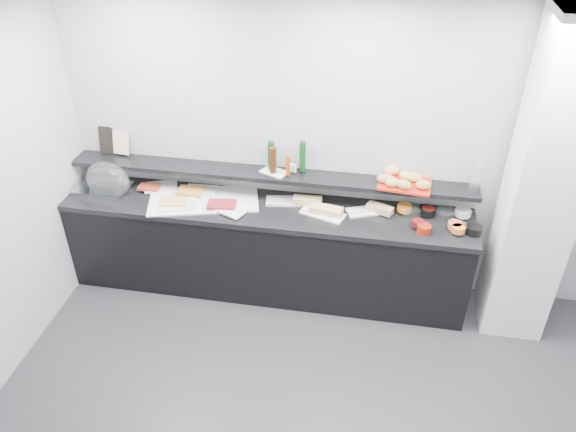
% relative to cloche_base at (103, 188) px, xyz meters
% --- Properties ---
extents(back_wall, '(5.00, 0.02, 2.70)m').
position_rel_cloche_base_xyz_m(back_wall, '(2.22, 0.28, 0.43)').
color(back_wall, '#A7A9AE').
rests_on(back_wall, ground).
extents(ceiling, '(5.00, 5.00, 0.00)m').
position_rel_cloche_base_xyz_m(ceiling, '(2.22, -1.72, 1.78)').
color(ceiling, white).
rests_on(ceiling, back_wall).
extents(column, '(0.50, 0.50, 2.70)m').
position_rel_cloche_base_xyz_m(column, '(3.72, -0.07, 0.43)').
color(column, silver).
rests_on(column, ground).
extents(buffet_cabinet, '(3.60, 0.60, 0.85)m').
position_rel_cloche_base_xyz_m(buffet_cabinet, '(1.52, -0.02, -0.50)').
color(buffet_cabinet, black).
rests_on(buffet_cabinet, ground).
extents(counter_top, '(3.62, 0.62, 0.05)m').
position_rel_cloche_base_xyz_m(counter_top, '(1.52, -0.02, -0.05)').
color(counter_top, black).
rests_on(counter_top, buffet_cabinet).
extents(wall_shelf, '(3.60, 0.25, 0.04)m').
position_rel_cloche_base_xyz_m(wall_shelf, '(1.52, 0.15, 0.21)').
color(wall_shelf, black).
rests_on(wall_shelf, back_wall).
extents(cloche_base, '(0.50, 0.35, 0.04)m').
position_rel_cloche_base_xyz_m(cloche_base, '(0.00, 0.00, 0.00)').
color(cloche_base, '#B4B5BB').
rests_on(cloche_base, counter_top).
extents(cloche_dome, '(0.47, 0.35, 0.34)m').
position_rel_cloche_base_xyz_m(cloche_dome, '(0.07, -0.02, 0.11)').
color(cloche_dome, white).
rests_on(cloche_dome, cloche_base).
extents(linen_runner, '(1.04, 0.69, 0.01)m').
position_rel_cloche_base_xyz_m(linen_runner, '(0.96, -0.02, -0.01)').
color(linen_runner, white).
rests_on(linen_runner, counter_top).
extents(platter_meat_a, '(0.34, 0.28, 0.01)m').
position_rel_cloche_base_xyz_m(platter_meat_a, '(0.51, 0.12, 0.00)').
color(platter_meat_a, silver).
rests_on(platter_meat_a, linen_runner).
extents(food_meat_a, '(0.20, 0.13, 0.02)m').
position_rel_cloche_base_xyz_m(food_meat_a, '(0.42, 0.06, 0.02)').
color(food_meat_a, maroon).
rests_on(food_meat_a, platter_meat_a).
extents(platter_salmon, '(0.30, 0.21, 0.01)m').
position_rel_cloche_base_xyz_m(platter_salmon, '(0.90, 0.12, 0.00)').
color(platter_salmon, white).
rests_on(platter_salmon, linen_runner).
extents(food_salmon, '(0.24, 0.15, 0.02)m').
position_rel_cloche_base_xyz_m(food_salmon, '(0.82, 0.07, 0.02)').
color(food_salmon, orange).
rests_on(food_salmon, platter_salmon).
extents(platter_cheese, '(0.37, 0.30, 0.01)m').
position_rel_cloche_base_xyz_m(platter_cheese, '(0.76, -0.15, 0.00)').
color(platter_cheese, silver).
rests_on(platter_cheese, linen_runner).
extents(food_cheese, '(0.24, 0.18, 0.02)m').
position_rel_cloche_base_xyz_m(food_cheese, '(0.72, -0.14, 0.02)').
color(food_cheese, '#DEAE56').
rests_on(food_cheese, platter_cheese).
extents(platter_meat_b, '(0.39, 0.33, 0.01)m').
position_rel_cloche_base_xyz_m(platter_meat_b, '(1.23, -0.12, 0.00)').
color(platter_meat_b, white).
rests_on(platter_meat_b, linen_runner).
extents(food_meat_b, '(0.26, 0.18, 0.02)m').
position_rel_cloche_base_xyz_m(food_meat_b, '(1.15, -0.10, 0.02)').
color(food_meat_b, maroon).
rests_on(food_meat_b, platter_meat_b).
extents(sandwich_plate_left, '(0.41, 0.22, 0.01)m').
position_rel_cloche_base_xyz_m(sandwich_plate_left, '(1.70, 0.10, -0.01)').
color(sandwich_plate_left, silver).
rests_on(sandwich_plate_left, counter_top).
extents(sandwich_food_left, '(0.25, 0.10, 0.06)m').
position_rel_cloche_base_xyz_m(sandwich_food_left, '(1.88, 0.08, 0.02)').
color(sandwich_food_left, tan).
rests_on(sandwich_food_left, sandwich_plate_left).
extents(tongs_left, '(0.16, 0.04, 0.01)m').
position_rel_cloche_base_xyz_m(tongs_left, '(1.62, 0.01, -0.00)').
color(tongs_left, '#BABDC2').
rests_on(tongs_left, sandwich_plate_left).
extents(sandwich_plate_mid, '(0.41, 0.27, 0.01)m').
position_rel_cloche_base_xyz_m(sandwich_plate_mid, '(2.03, -0.05, -0.01)').
color(sandwich_plate_mid, white).
rests_on(sandwich_plate_mid, counter_top).
extents(sandwich_food_mid, '(0.29, 0.15, 0.06)m').
position_rel_cloche_base_xyz_m(sandwich_food_mid, '(2.06, -0.04, 0.02)').
color(sandwich_food_mid, '#E4AA77').
rests_on(sandwich_food_mid, sandwich_plate_mid).
extents(tongs_mid, '(0.15, 0.07, 0.01)m').
position_rel_cloche_base_xyz_m(tongs_mid, '(2.16, -0.09, -0.00)').
color(tongs_mid, silver).
rests_on(tongs_mid, sandwich_plate_mid).
extents(sandwich_plate_right, '(0.38, 0.27, 0.01)m').
position_rel_cloche_base_xyz_m(sandwich_plate_right, '(2.41, 0.06, -0.01)').
color(sandwich_plate_right, silver).
rests_on(sandwich_plate_right, counter_top).
extents(sandwich_food_right, '(0.24, 0.17, 0.06)m').
position_rel_cloche_base_xyz_m(sandwich_food_right, '(2.51, 0.06, 0.02)').
color(sandwich_food_right, tan).
rests_on(sandwich_food_right, sandwich_plate_right).
extents(tongs_right, '(0.15, 0.07, 0.01)m').
position_rel_cloche_base_xyz_m(tongs_right, '(2.37, 0.02, -0.00)').
color(tongs_right, '#ABADB2').
rests_on(tongs_right, sandwich_plate_right).
extents(bowl_glass_fruit, '(0.17, 0.17, 0.07)m').
position_rel_cloche_base_xyz_m(bowl_glass_fruit, '(2.78, 0.09, 0.02)').
color(bowl_glass_fruit, white).
rests_on(bowl_glass_fruit, counter_top).
extents(fill_glass_fruit, '(0.15, 0.15, 0.05)m').
position_rel_cloche_base_xyz_m(fill_glass_fruit, '(2.72, 0.11, 0.03)').
color(fill_glass_fruit, orange).
rests_on(fill_glass_fruit, bowl_glass_fruit).
extents(bowl_black_jam, '(0.15, 0.15, 0.07)m').
position_rel_cloche_base_xyz_m(bowl_black_jam, '(2.91, 0.10, 0.02)').
color(bowl_black_jam, black).
rests_on(bowl_black_jam, counter_top).
extents(fill_black_jam, '(0.13, 0.13, 0.05)m').
position_rel_cloche_base_xyz_m(fill_black_jam, '(2.92, 0.10, 0.03)').
color(fill_black_jam, '#54120C').
rests_on(fill_black_jam, bowl_black_jam).
extents(bowl_glass_cream, '(0.20, 0.20, 0.07)m').
position_rel_cloche_base_xyz_m(bowl_glass_cream, '(3.06, 0.09, 0.02)').
color(bowl_glass_cream, white).
rests_on(bowl_glass_cream, counter_top).
extents(fill_glass_cream, '(0.18, 0.18, 0.05)m').
position_rel_cloche_base_xyz_m(fill_glass_cream, '(3.21, 0.12, 0.03)').
color(fill_glass_cream, silver).
rests_on(fill_glass_cream, bowl_glass_cream).
extents(bowl_red_jam, '(0.13, 0.13, 0.07)m').
position_rel_cloche_base_xyz_m(bowl_red_jam, '(2.88, -0.17, 0.02)').
color(bowl_red_jam, maroon).
rests_on(bowl_red_jam, counter_top).
extents(fill_red_jam, '(0.11, 0.11, 0.05)m').
position_rel_cloche_base_xyz_m(fill_red_jam, '(2.83, -0.11, 0.03)').
color(fill_red_jam, '#590C11').
rests_on(fill_red_jam, bowl_red_jam).
extents(bowl_glass_salmon, '(0.19, 0.19, 0.07)m').
position_rel_cloche_base_xyz_m(bowl_glass_salmon, '(3.15, -0.10, 0.02)').
color(bowl_glass_salmon, white).
rests_on(bowl_glass_salmon, counter_top).
extents(fill_glass_salmon, '(0.13, 0.13, 0.05)m').
position_rel_cloche_base_xyz_m(fill_glass_salmon, '(3.13, -0.09, 0.03)').
color(fill_glass_salmon, '#CC5332').
rests_on(fill_glass_salmon, bowl_glass_salmon).
extents(bowl_black_fruit, '(0.16, 0.16, 0.07)m').
position_rel_cloche_base_xyz_m(bowl_black_fruit, '(3.28, -0.11, 0.02)').
color(bowl_black_fruit, black).
rests_on(bowl_black_fruit, counter_top).
extents(fill_black_fruit, '(0.12, 0.12, 0.05)m').
position_rel_cloche_base_xyz_m(fill_black_fruit, '(3.15, -0.14, 0.03)').
color(fill_black_fruit, orange).
rests_on(fill_black_fruit, bowl_black_fruit).
extents(framed_print, '(0.25, 0.10, 0.26)m').
position_rel_cloche_base_xyz_m(framed_print, '(0.04, 0.26, 0.36)').
color(framed_print, black).
rests_on(framed_print, wall_shelf).
extents(print_art, '(0.17, 0.07, 0.22)m').
position_rel_cloche_base_xyz_m(print_art, '(0.13, 0.24, 0.36)').
color(print_art, beige).
rests_on(print_art, framed_print).
extents(condiment_tray, '(0.27, 0.22, 0.01)m').
position_rel_cloche_base_xyz_m(condiment_tray, '(1.57, 0.16, 0.24)').
color(condiment_tray, white).
rests_on(condiment_tray, wall_shelf).
extents(bottle_green_a, '(0.08, 0.08, 0.26)m').
position_rel_cloche_base_xyz_m(bottle_green_a, '(1.53, 0.21, 0.37)').
color(bottle_green_a, '#103D15').
rests_on(bottle_green_a, condiment_tray).
extents(bottle_brown, '(0.08, 0.08, 0.24)m').
position_rel_cloche_base_xyz_m(bottle_brown, '(1.56, 0.14, 0.36)').
color(bottle_brown, '#3B1D0A').
rests_on(bottle_brown, condiment_tray).
extents(bottle_green_b, '(0.06, 0.06, 0.28)m').
position_rel_cloche_base_xyz_m(bottle_green_b, '(1.81, 0.22, 0.38)').
color(bottle_green_b, '#103A14').
rests_on(bottle_green_b, condiment_tray).
extents(bottle_hot, '(0.05, 0.05, 0.18)m').
position_rel_cloche_base_xyz_m(bottle_hot, '(1.70, 0.13, 0.33)').
color(bottle_hot, '#B43C0C').
rests_on(bottle_hot, condiment_tray).
extents(shaker_salt, '(0.04, 0.04, 0.07)m').
position_rel_cloche_base_xyz_m(shaker_salt, '(1.72, 0.19, 0.28)').
color(shaker_salt, silver).
rests_on(shaker_salt, condiment_tray).
extents(shaker_pepper, '(0.03, 0.03, 0.07)m').
position_rel_cloche_base_xyz_m(shaker_pepper, '(1.75, 0.18, 0.28)').
color(shaker_pepper, silver).
rests_on(shaker_pepper, condiment_tray).
extents(bread_tray, '(0.46, 0.35, 0.02)m').
position_rel_cloche_base_xyz_m(bread_tray, '(2.70, 0.15, 0.24)').
color(bread_tray, '#B42513').
rests_on(bread_tray, wall_shelf).
extents(bread_roll_n, '(0.15, 0.11, 0.08)m').
position_rel_cloche_base_xyz_m(bread_roll_n, '(2.58, 0.26, 0.29)').
color(bread_roll_n, tan).
rests_on(bread_roll_n, bread_tray).
extents(bread_roll_ne, '(0.17, 0.14, 0.08)m').
position_rel_cloche_base_xyz_m(bread_roll_ne, '(2.76, 0.19, 0.29)').
color(bread_roll_ne, '#B39144').
rests_on(bread_roll_ne, bread_tray).
extents(bread_roll_sw, '(0.13, 0.10, 0.08)m').
position_rel_cloche_base_xyz_m(bread_roll_sw, '(2.59, 0.06, 0.29)').
color(bread_roll_sw, tan).
rests_on(bread_roll_sw, bread_tray).
extents(bread_roll_s, '(0.15, 0.12, 0.08)m').
position_rel_cloche_base_xyz_m(bread_roll_s, '(2.68, 0.05, 0.29)').
color(bread_roll_s, '#BD8848').
rests_on(bread_roll_s, bread_tray).
extents(bread_roll_se, '(0.13, 0.09, 0.08)m').
position_rel_cloche_base_xyz_m(bread_roll_se, '(2.84, 0.07, 0.29)').
color(bread_roll_se, '#AD8042').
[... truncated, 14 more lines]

